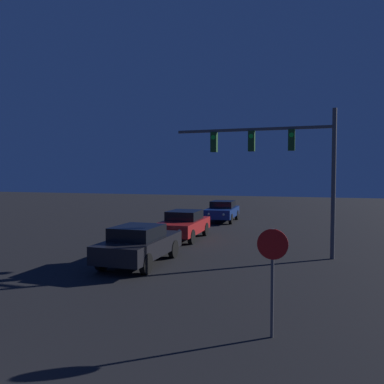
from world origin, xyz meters
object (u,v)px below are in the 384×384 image
car_far (222,211)px  traffic_signal_mast (283,155)px  car_near (140,244)px  car_mid (184,224)px  stop_sign (272,263)px

car_far → traffic_signal_mast: (5.22, -10.94, 3.56)m
car_near → car_mid: 6.05m
car_near → stop_sign: stop_sign is taller
stop_sign → traffic_signal_mast: bearing=93.0°
stop_sign → car_mid: bearing=117.8°
car_mid → car_far: 8.18m
car_mid → car_near: bearing=91.2°
stop_sign → car_far: bearing=106.3°
traffic_signal_mast → stop_sign: 8.91m
car_near → car_far: (0.00, 14.22, 0.00)m
car_far → car_near: bearing=87.7°
traffic_signal_mast → stop_sign: (0.44, -8.47, -2.73)m
car_near → car_far: size_ratio=0.99×
car_far → traffic_signal_mast: traffic_signal_mast is taller
traffic_signal_mast → stop_sign: traffic_signal_mast is taller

